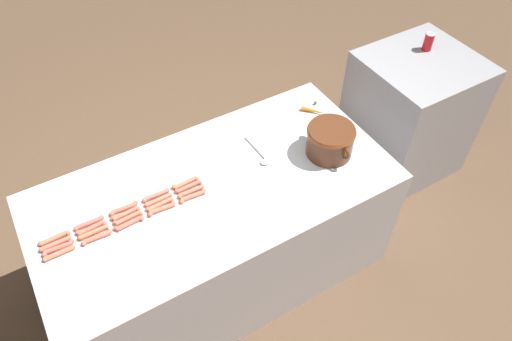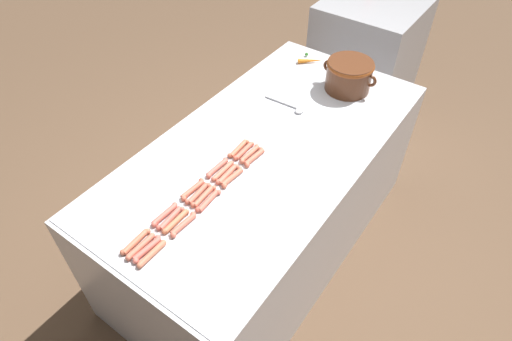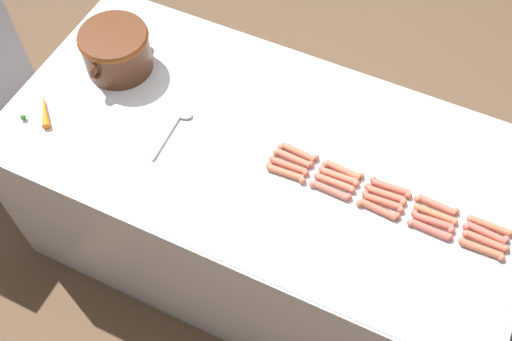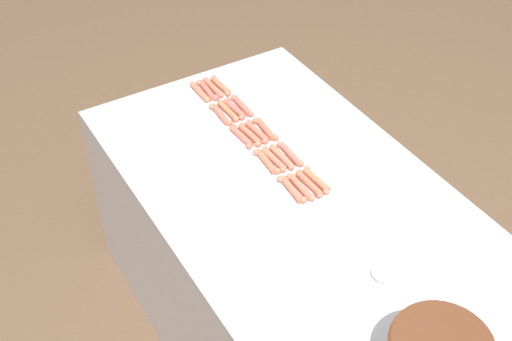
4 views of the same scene
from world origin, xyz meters
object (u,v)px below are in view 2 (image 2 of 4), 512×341
(hot_dog_16, at_px, (183,224))
(hot_dog_18, at_px, (232,177))
(hot_dog_10, at_px, (147,249))
(hot_dog_15, at_px, (152,254))
(hot_dog_0, at_px, (136,242))
(hot_dog_11, at_px, (176,221))
(hot_dog_8, at_px, (223,171))
(hot_dog_2, at_px, (193,189))
(hot_dog_9, at_px, (244,151))
(hot_dog_19, at_px, (254,157))
(hot_dog_12, at_px, (204,196))
(back_cabinet, at_px, (365,59))
(carrot, at_px, (310,60))
(hot_dog_17, at_px, (208,201))
(hot_dog_1, at_px, (165,214))
(hot_dog_3, at_px, (217,168))
(hot_dog_13, at_px, (227,174))
(hot_dog_14, at_px, (250,154))
(hot_dog_6, at_px, (171,218))
(hot_dog_5, at_px, (141,246))
(serving_spoon, at_px, (293,108))
(hot_dog_7, at_px, (198,193))
(hot_dog_4, at_px, (238,149))

(hot_dog_16, bearing_deg, hot_dog_18, 90.61)
(hot_dog_10, bearing_deg, hot_dog_15, -8.01)
(hot_dog_0, bearing_deg, hot_dog_11, 70.30)
(hot_dog_8, bearing_deg, hot_dog_2, -102.05)
(hot_dog_9, height_order, hot_dog_19, same)
(hot_dog_12, bearing_deg, hot_dog_18, 79.77)
(back_cabinet, height_order, carrot, back_cabinet)
(hot_dog_16, xyz_separation_m, hot_dog_17, (0.00, 0.17, 0.00))
(hot_dog_16, bearing_deg, hot_dog_15, -90.62)
(carrot, bearing_deg, hot_dog_1, -84.73)
(hot_dog_0, height_order, hot_dog_9, same)
(hot_dog_0, bearing_deg, hot_dog_19, 81.88)
(hot_dog_3, xyz_separation_m, hot_dog_17, (0.11, -0.19, 0.00))
(hot_dog_13, xyz_separation_m, hot_dog_14, (0.00, 0.18, 0.00))
(hot_dog_6, height_order, hot_dog_13, same)
(hot_dog_2, relative_size, carrot, 1.07)
(hot_dog_2, relative_size, hot_dog_18, 1.00)
(hot_dog_8, height_order, hot_dog_17, same)
(hot_dog_6, height_order, hot_dog_9, same)
(back_cabinet, bearing_deg, hot_dog_0, -87.88)
(hot_dog_11, height_order, hot_dog_19, same)
(hot_dog_15, bearing_deg, hot_dog_5, -178.39)
(back_cabinet, bearing_deg, serving_spoon, -84.54)
(hot_dog_16, bearing_deg, hot_dog_7, 111.30)
(hot_dog_8, bearing_deg, hot_dog_7, -90.28)
(hot_dog_4, relative_size, hot_dog_6, 1.00)
(hot_dog_0, xyz_separation_m, hot_dog_6, (0.03, 0.18, 0.00))
(hot_dog_0, bearing_deg, hot_dog_18, 79.63)
(hot_dog_13, xyz_separation_m, hot_dog_17, (0.04, -0.19, 0.00))
(hot_dog_0, height_order, hot_dog_16, same)
(hot_dog_9, distance_m, hot_dog_10, 0.73)
(hot_dog_5, height_order, hot_dog_18, same)
(hot_dog_14, bearing_deg, hot_dog_16, -86.36)
(back_cabinet, height_order, hot_dog_16, back_cabinet)
(hot_dog_16, height_order, hot_dog_17, same)
(hot_dog_7, xyz_separation_m, hot_dog_8, (0.00, 0.18, 0.00))
(hot_dog_10, bearing_deg, hot_dog_17, 84.32)
(hot_dog_18, bearing_deg, hot_dog_3, 175.07)
(hot_dog_3, height_order, hot_dog_5, same)
(hot_dog_6, xyz_separation_m, hot_dog_17, (0.07, 0.18, 0.00))
(hot_dog_13, relative_size, carrot, 1.07)
(hot_dog_2, bearing_deg, back_cabinet, 92.38)
(back_cabinet, bearing_deg, hot_dog_17, -84.92)
(hot_dog_0, xyz_separation_m, hot_dog_1, (-0.00, 0.18, 0.00))
(hot_dog_6, distance_m, hot_dog_14, 0.55)
(hot_dog_18, xyz_separation_m, carrot, (-0.24, 1.16, 0.00))
(hot_dog_10, bearing_deg, hot_dog_3, 97.30)
(hot_dog_5, bearing_deg, hot_dog_18, 83.39)
(hot_dog_5, distance_m, hot_dog_15, 0.06)
(hot_dog_3, bearing_deg, hot_dog_7, -78.87)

